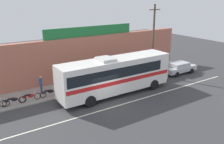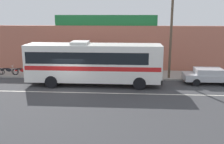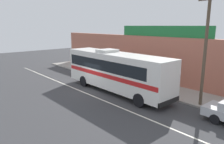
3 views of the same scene
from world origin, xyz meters
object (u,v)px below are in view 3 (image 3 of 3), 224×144
at_px(motorcycle_orange, 78,66).
at_px(motorcycle_red, 90,69).
at_px(motorcycle_green, 84,68).
at_px(intercity_bus, 115,70).
at_px(utility_pole, 205,49).
at_px(motorcycle_black, 100,72).
at_px(pedestrian_near_shop, 106,65).

xyz_separation_m(motorcycle_orange, motorcycle_red, (2.88, -0.06, 0.00)).
relative_size(motorcycle_red, motorcycle_green, 0.99).
bearing_deg(intercity_bus, utility_pole, 19.43).
bearing_deg(motorcycle_black, motorcycle_red, -178.28).
relative_size(motorcycle_black, motorcycle_green, 1.02).
bearing_deg(utility_pole, intercity_bus, -160.57).
bearing_deg(motorcycle_orange, utility_pole, -0.59).
xyz_separation_m(motorcycle_orange, motorcycle_green, (1.48, -0.08, 0.00)).
xyz_separation_m(utility_pole, motorcycle_orange, (-17.18, 0.18, -3.76)).
height_order(utility_pole, motorcycle_black, utility_pole).
relative_size(motorcycle_orange, pedestrian_near_shop, 1.09).
relative_size(utility_pole, motorcycle_green, 4.19).
height_order(motorcycle_red, motorcycle_green, same).
distance_m(motorcycle_orange, pedestrian_near_shop, 4.55).
height_order(motorcycle_black, motorcycle_green, same).
bearing_deg(motorcycle_green, motorcycle_red, 0.85).
bearing_deg(motorcycle_red, utility_pole, -0.48).
xyz_separation_m(intercity_bus, pedestrian_near_shop, (-5.99, 3.88, -0.93)).
relative_size(intercity_bus, motorcycle_red, 6.00).
bearing_deg(motorcycle_orange, motorcycle_green, -3.05).
height_order(intercity_bus, pedestrian_near_shop, intercity_bus).
bearing_deg(motorcycle_green, motorcycle_orange, 176.95).
distance_m(utility_pole, motorcycle_orange, 17.59).
relative_size(intercity_bus, motorcycle_green, 5.92).
relative_size(motorcycle_orange, motorcycle_green, 0.97).
distance_m(motorcycle_red, motorcycle_green, 1.39).
bearing_deg(motorcycle_red, intercity_bus, -18.86).
relative_size(motorcycle_green, pedestrian_near_shop, 1.13).
distance_m(utility_pole, motorcycle_red, 14.79).
distance_m(motorcycle_black, pedestrian_near_shop, 1.45).
distance_m(intercity_bus, pedestrian_near_shop, 7.20).
bearing_deg(motorcycle_orange, pedestrian_near_shop, 16.49).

